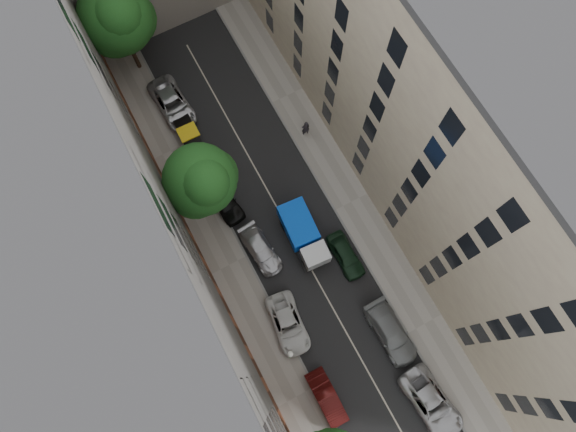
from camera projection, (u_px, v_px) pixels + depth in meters
ground at (291, 233)px, 40.83m from camera, size 120.00×120.00×0.00m
road_surface at (291, 233)px, 40.82m from camera, size 8.00×44.00×0.02m
sidewalk_left at (229, 265)px, 40.01m from camera, size 3.00×44.00×0.15m
sidewalk_right at (351, 202)px, 41.51m from camera, size 3.00×44.00×0.15m
building_left at (126, 275)px, 29.76m from camera, size 8.00×44.00×20.00m
building_right at (444, 115)px, 32.76m from camera, size 8.00×44.00×20.00m
tarp_truck at (303, 234)px, 39.43m from camera, size 2.43×5.40×2.43m
car_left_1 at (327, 398)px, 36.59m from camera, size 1.46×4.17×1.38m
car_left_2 at (288, 324)px, 38.11m from camera, size 2.79×5.07×1.34m
car_left_3 at (261, 250)px, 39.78m from camera, size 2.19×4.58×1.29m
car_left_4 at (223, 201)px, 40.84m from camera, size 2.32×4.55×1.48m
car_left_5 at (190, 138)px, 42.50m from camera, size 1.50×4.15×1.36m
car_left_6 at (172, 103)px, 43.35m from camera, size 2.80×5.53×1.50m
car_right_0 at (432, 403)px, 36.43m from camera, size 2.95×5.61×1.50m
car_right_1 at (391, 333)px, 37.84m from camera, size 2.22×5.24×1.51m
car_right_2 at (346, 255)px, 39.61m from camera, size 1.65×4.06×1.38m
tree_mid at (202, 181)px, 35.27m from camera, size 5.42×5.16×9.28m
tree_far at (118, 20)px, 39.05m from camera, size 5.90×5.72×9.50m
lamp_post at (290, 355)px, 34.10m from camera, size 0.36×0.36×6.51m
pedestrian at (306, 128)px, 42.29m from camera, size 0.74×0.53×1.91m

